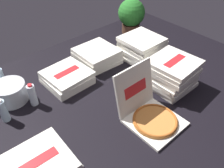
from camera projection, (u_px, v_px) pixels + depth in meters
ground_plane at (118, 104)px, 1.96m from camera, size 3.20×2.40×0.02m
open_pizza_box at (150, 113)px, 1.78m from camera, size 0.37×0.47×0.39m
pizza_stack_center_far at (67, 77)px, 2.14m from camera, size 0.40×0.40×0.12m
pizza_stack_left_near at (171, 73)px, 2.07m from camera, size 0.41×0.41×0.27m
pizza_stack_right_far at (141, 48)px, 2.44m from camera, size 0.40×0.40×0.23m
pizza_stack_center_near at (97, 56)px, 2.39m from camera, size 0.40×0.40×0.15m
pizza_stack_left_far at (39, 166)px, 1.45m from camera, size 0.41×0.40×0.12m
ice_bucket at (11, 93)px, 1.94m from camera, size 0.26×0.26×0.16m
water_bottle_0 at (32, 95)px, 1.89m from camera, size 0.06×0.06×0.21m
water_bottle_1 at (1, 78)px, 2.06m from camera, size 0.06×0.06×0.21m
water_bottle_2 at (3, 111)px, 1.76m from camera, size 0.06×0.06×0.21m
potted_plant at (131, 15)px, 2.82m from camera, size 0.32×0.32×0.42m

